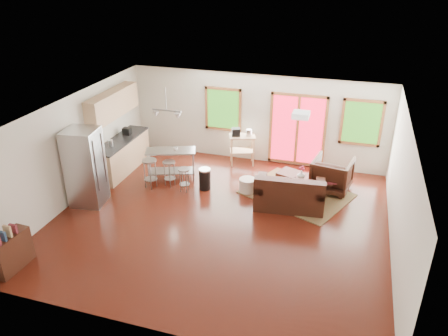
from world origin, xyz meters
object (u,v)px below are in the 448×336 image
(refrigerator, at_px, (86,167))
(island, at_px, (171,159))
(loveseat, at_px, (289,194))
(ottoman, at_px, (289,178))
(coffee_table, at_px, (314,180))
(armchair, at_px, (332,173))
(kitchen_cart, at_px, (241,140))
(rug, at_px, (296,194))

(refrigerator, xyz_separation_m, island, (1.43, 1.80, -0.38))
(loveseat, bearing_deg, ottoman, 93.94)
(coffee_table, xyz_separation_m, refrigerator, (-5.25, -2.20, 0.64))
(armchair, height_order, kitchen_cart, kitchen_cart)
(loveseat, bearing_deg, armchair, 47.23)
(loveseat, bearing_deg, kitchen_cart, 125.25)
(refrigerator, bearing_deg, kitchen_cart, 38.65)
(coffee_table, bearing_deg, armchair, 27.21)
(ottoman, bearing_deg, coffee_table, -16.73)
(armchair, relative_size, kitchen_cart, 0.87)
(rug, bearing_deg, refrigerator, -158.49)
(rug, xyz_separation_m, armchair, (0.81, 0.50, 0.48))
(rug, xyz_separation_m, coffee_table, (0.40, 0.29, 0.31))
(refrigerator, distance_m, island, 2.33)
(loveseat, height_order, refrigerator, refrigerator)
(loveseat, distance_m, coffee_table, 1.09)
(ottoman, distance_m, refrigerator, 5.22)
(ottoman, relative_size, refrigerator, 0.28)
(loveseat, bearing_deg, refrigerator, -171.08)
(loveseat, relative_size, refrigerator, 0.90)
(refrigerator, height_order, kitchen_cart, refrigerator)
(ottoman, bearing_deg, loveseat, -80.53)
(island, bearing_deg, loveseat, -9.75)
(coffee_table, relative_size, ottoman, 1.78)
(armchair, distance_m, kitchen_cart, 2.80)
(rug, distance_m, armchair, 1.06)
(loveseat, bearing_deg, coffee_table, 57.86)
(loveseat, relative_size, ottoman, 3.25)
(kitchen_cart, bearing_deg, rug, -36.16)
(loveseat, height_order, island, loveseat)
(rug, distance_m, loveseat, 0.77)
(rug, xyz_separation_m, ottoman, (-0.29, 0.49, 0.17))
(loveseat, relative_size, kitchen_cart, 1.55)
(coffee_table, distance_m, island, 3.85)
(coffee_table, relative_size, refrigerator, 0.49)
(ottoman, relative_size, kitchen_cart, 0.48)
(coffee_table, height_order, island, island)
(armchair, bearing_deg, rug, 41.57)
(armchair, bearing_deg, kitchen_cart, -7.83)
(rug, relative_size, coffee_table, 2.61)
(island, bearing_deg, coffee_table, 5.94)
(refrigerator, bearing_deg, rug, 12.85)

